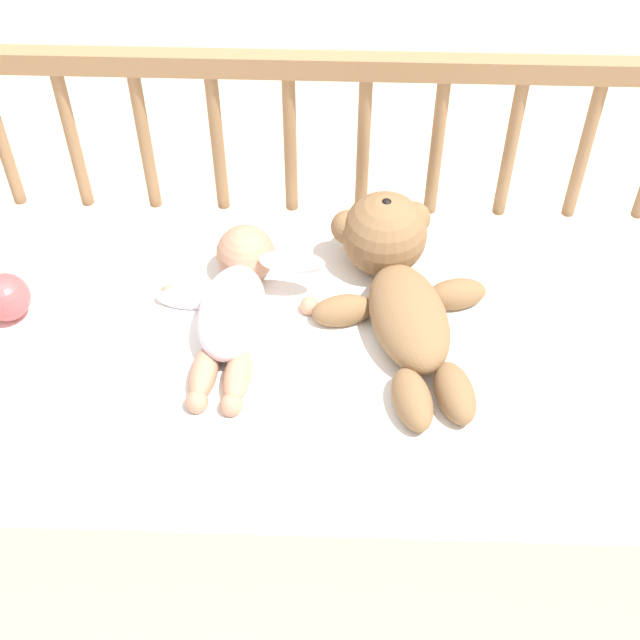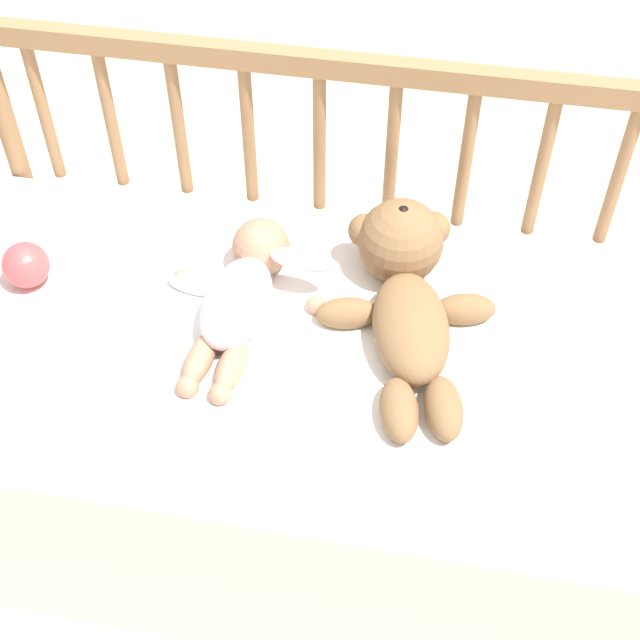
{
  "view_description": "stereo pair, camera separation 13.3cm",
  "coord_description": "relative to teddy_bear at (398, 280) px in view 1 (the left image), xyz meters",
  "views": [
    {
      "loc": [
        0.03,
        -0.89,
        1.47
      ],
      "look_at": [
        0.0,
        0.01,
        0.48
      ],
      "focal_mm": 50.0,
      "sensor_mm": 36.0,
      "label": 1
    },
    {
      "loc": [
        0.16,
        -0.87,
        1.47
      ],
      "look_at": [
        0.0,
        0.01,
        0.48
      ],
      "focal_mm": 50.0,
      "sensor_mm": 36.0,
      "label": 2
    }
  ],
  "objects": [
    {
      "name": "ground_plane",
      "position": [
        -0.12,
        -0.11,
        -0.48
      ],
      "size": [
        12.0,
        12.0,
        0.0
      ],
      "primitive_type": "plane",
      "color": "#C6B293"
    },
    {
      "name": "crib_mattress",
      "position": [
        -0.12,
        -0.11,
        -0.27
      ],
      "size": [
        1.31,
        0.63,
        0.42
      ],
      "color": "white",
      "rests_on": "ground_plane"
    },
    {
      "name": "crib_rail",
      "position": [
        -0.12,
        0.23,
        0.05
      ],
      "size": [
        1.31,
        0.04,
        0.73
      ],
      "color": "#997047",
      "rests_on": "ground_plane"
    },
    {
      "name": "blanket",
      "position": [
        -0.1,
        -0.07,
        -0.05
      ],
      "size": [
        0.77,
        0.52,
        0.01
      ],
      "color": "white",
      "rests_on": "crib_mattress"
    },
    {
      "name": "teddy_bear",
      "position": [
        0.0,
        0.0,
        0.0
      ],
      "size": [
        0.29,
        0.43,
        0.14
      ],
      "color": "olive",
      "rests_on": "crib_mattress"
    },
    {
      "name": "baby",
      "position": [
        -0.25,
        -0.04,
        -0.01
      ],
      "size": [
        0.28,
        0.35,
        0.1
      ],
      "color": "white",
      "rests_on": "crib_mattress"
    },
    {
      "name": "toy_ball",
      "position": [
        -0.62,
        -0.04,
        -0.02
      ],
      "size": [
        0.08,
        0.08,
        0.08
      ],
      "color": "#DB4C4C",
      "rests_on": "crib_mattress"
    }
  ]
}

